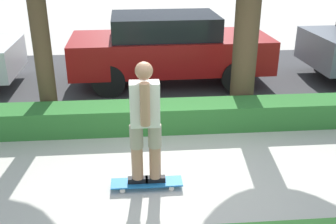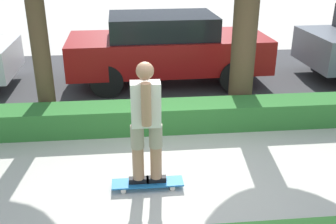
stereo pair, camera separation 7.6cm
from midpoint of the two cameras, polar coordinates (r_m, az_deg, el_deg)
The scene contains 6 objects.
ground_plane at distance 5.48m, azimuth 3.38°, elevation -9.51°, with size 60.00×60.00×0.00m, color #BCB7AD.
street_asphalt at distance 9.27m, azimuth -0.20°, elevation 4.67°, with size 18.09×5.00×0.01m.
hedge_row at distance 6.77m, azimuth 1.56°, elevation -0.57°, with size 18.09×0.60×0.45m.
skateboard at distance 5.24m, azimuth -2.68°, elevation -10.22°, with size 0.93×0.24×0.09m.
skater_person at distance 4.81m, azimuth -2.88°, elevation -1.44°, with size 0.49×0.42×1.63m.
parked_car_middle at distance 8.89m, azimuth 0.42°, elevation 9.37°, with size 4.43×1.85×1.55m.
Camera 1 is at (-0.66, -4.56, 2.97)m, focal length 42.00 mm.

